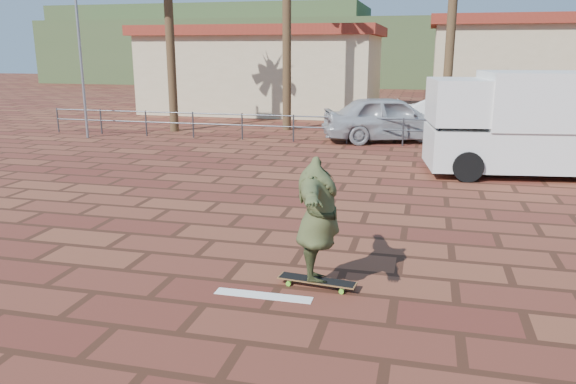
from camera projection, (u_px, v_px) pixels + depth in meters
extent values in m
plane|color=brown|center=(243.00, 261.00, 9.18)|extent=(120.00, 120.00, 0.00)
cube|color=white|center=(263.00, 296.00, 7.89)|extent=(1.40, 0.22, 0.01)
cylinder|color=#47494F|center=(58.00, 120.00, 23.13)|extent=(0.06, 0.06, 1.00)
cylinder|color=#47494F|center=(101.00, 122.00, 22.66)|extent=(0.06, 0.06, 1.00)
cylinder|color=#47494F|center=(146.00, 123.00, 22.20)|extent=(0.06, 0.06, 1.00)
cylinder|color=#47494F|center=(193.00, 125.00, 21.73)|extent=(0.06, 0.06, 1.00)
cylinder|color=#47494F|center=(242.00, 126.00, 21.27)|extent=(0.06, 0.06, 1.00)
cylinder|color=#47494F|center=(293.00, 128.00, 20.80)|extent=(0.06, 0.06, 1.00)
cylinder|color=#47494F|center=(347.00, 130.00, 20.34)|extent=(0.06, 0.06, 1.00)
cylinder|color=#47494F|center=(403.00, 132.00, 19.87)|extent=(0.06, 0.06, 1.00)
cylinder|color=#47494F|center=(462.00, 134.00, 19.41)|extent=(0.06, 0.06, 1.00)
cylinder|color=#47494F|center=(524.00, 136.00, 18.94)|extent=(0.06, 0.06, 1.00)
cylinder|color=#47494F|center=(347.00, 118.00, 20.23)|extent=(24.00, 0.05, 0.05)
cylinder|color=#47494F|center=(347.00, 129.00, 20.33)|extent=(24.00, 0.05, 0.05)
cylinder|color=gray|center=(78.00, 31.00, 20.85)|extent=(0.10, 0.10, 8.00)
cylinder|color=brown|center=(170.00, 45.00, 22.75)|extent=(0.36, 0.36, 7.00)
cylinder|color=brown|center=(287.00, 30.00, 22.96)|extent=(0.36, 0.36, 8.20)
cylinder|color=brown|center=(449.00, 52.00, 22.13)|extent=(0.36, 0.36, 6.50)
cube|color=beige|center=(265.00, 74.00, 30.76)|extent=(12.00, 7.00, 4.00)
cube|color=maroon|center=(264.00, 32.00, 30.20)|extent=(12.60, 7.60, 0.50)
cube|color=beige|center=(532.00, 71.00, 29.33)|extent=(10.00, 6.00, 4.50)
cube|color=maroon|center=(538.00, 21.00, 28.70)|extent=(10.60, 6.60, 0.50)
cube|color=#384C28|center=(402.00, 52.00, 55.45)|extent=(70.00, 18.00, 6.00)
cube|color=#384C28|center=(215.00, 43.00, 65.96)|extent=(35.00, 14.00, 8.00)
cube|color=olive|center=(317.00, 280.00, 8.16)|extent=(1.18, 0.38, 0.02)
cube|color=black|center=(317.00, 280.00, 8.16)|extent=(1.13, 0.35, 0.00)
cube|color=silver|center=(291.00, 279.00, 8.30)|extent=(0.08, 0.19, 0.03)
cube|color=silver|center=(344.00, 286.00, 8.04)|extent=(0.08, 0.19, 0.03)
cylinder|color=#69C72A|center=(289.00, 284.00, 8.20)|extent=(0.08, 0.04, 0.07)
cylinder|color=#69C72A|center=(294.00, 278.00, 8.42)|extent=(0.08, 0.04, 0.07)
cylinder|color=#69C72A|center=(341.00, 291.00, 7.94)|extent=(0.08, 0.04, 0.07)
cylinder|color=#69C72A|center=(346.00, 285.00, 8.15)|extent=(0.08, 0.04, 0.07)
imported|color=#424A28|center=(318.00, 220.00, 7.93)|extent=(1.05, 2.32, 1.82)
cube|color=white|center=(528.00, 148.00, 15.30)|extent=(5.61, 2.90, 1.09)
cube|color=white|center=(560.00, 100.00, 14.91)|extent=(4.25, 2.80, 1.49)
cube|color=white|center=(461.00, 101.00, 15.19)|extent=(1.87, 2.38, 1.19)
cube|color=black|center=(435.00, 117.00, 15.36)|extent=(0.29, 1.68, 0.65)
cylinder|color=black|center=(468.00, 167.00, 14.57)|extent=(0.82, 0.38, 0.79)
cylinder|color=black|center=(453.00, 152.00, 16.58)|extent=(0.82, 0.38, 0.79)
cylinder|color=black|center=(573.00, 154.00, 16.23)|extent=(0.82, 0.38, 0.79)
imported|color=#AEB1B6|center=(390.00, 118.00, 20.85)|extent=(5.36, 3.48, 1.70)
imported|color=white|center=(469.00, 119.00, 20.74)|extent=(5.38, 2.65, 1.70)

